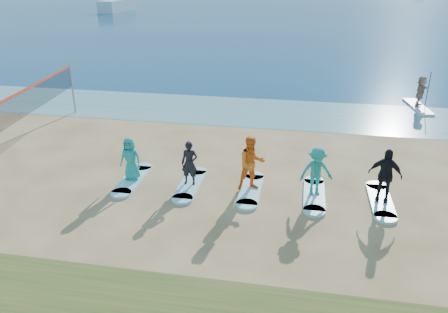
% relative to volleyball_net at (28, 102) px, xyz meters
% --- Properties ---
extents(ground, '(600.00, 600.00, 0.00)m').
position_rel_volleyball_net_xyz_m(ground, '(8.72, -4.30, -1.90)').
color(ground, tan).
rests_on(ground, ground).
extents(shallow_water, '(600.00, 600.00, 0.00)m').
position_rel_volleyball_net_xyz_m(shallow_water, '(8.72, 6.20, -1.90)').
color(shallow_water, teal).
rests_on(shallow_water, ground).
extents(volleyball_net, '(1.03, 9.04, 2.50)m').
position_rel_volleyball_net_xyz_m(volleyball_net, '(0.00, 0.00, 0.00)').
color(volleyball_net, gray).
rests_on(volleyball_net, ground).
extents(paddleboard, '(1.08, 3.07, 0.12)m').
position_rel_volleyball_net_xyz_m(paddleboard, '(17.46, 8.52, -1.84)').
color(paddleboard, silver).
rests_on(paddleboard, ground).
extents(paddleboarder, '(0.99, 1.57, 1.62)m').
position_rel_volleyball_net_xyz_m(paddleboarder, '(17.46, 8.52, -0.98)').
color(paddleboarder, tan).
rests_on(paddleboarder, paddleboard).
extents(boat_offshore_a, '(3.42, 8.44, 1.84)m').
position_rel_volleyball_net_xyz_m(boat_offshore_a, '(-20.08, 56.25, -1.90)').
color(boat_offshore_a, silver).
rests_on(boat_offshore_a, ground).
extents(surfboard_0, '(0.70, 2.20, 0.09)m').
position_rel_volleyball_net_xyz_m(surfboard_0, '(5.44, -2.56, -1.86)').
color(surfboard_0, '#A1EFF9').
rests_on(surfboard_0, ground).
extents(student_0, '(0.81, 0.57, 1.57)m').
position_rel_volleyball_net_xyz_m(student_0, '(5.44, -2.56, -1.03)').
color(student_0, teal).
rests_on(student_0, surfboard_0).
extents(surfboard_1, '(0.70, 2.20, 0.09)m').
position_rel_volleyball_net_xyz_m(surfboard_1, '(7.58, -2.56, -1.86)').
color(surfboard_1, '#A1EFF9').
rests_on(surfboard_1, ground).
extents(student_1, '(0.58, 0.39, 1.56)m').
position_rel_volleyball_net_xyz_m(student_1, '(7.58, -2.56, -1.03)').
color(student_1, black).
rests_on(student_1, surfboard_1).
extents(surfboard_2, '(0.70, 2.20, 0.09)m').
position_rel_volleyball_net_xyz_m(surfboard_2, '(9.72, -2.56, -1.86)').
color(surfboard_2, '#A1EFF9').
rests_on(surfboard_2, ground).
extents(student_2, '(1.13, 1.02, 1.90)m').
position_rel_volleyball_net_xyz_m(student_2, '(9.72, -2.56, -0.87)').
color(student_2, orange).
rests_on(student_2, surfboard_2).
extents(surfboard_3, '(0.70, 2.20, 0.09)m').
position_rel_volleyball_net_xyz_m(surfboard_3, '(11.86, -2.56, -1.86)').
color(surfboard_3, '#A1EFF9').
rests_on(surfboard_3, ground).
extents(student_3, '(1.21, 0.88, 1.68)m').
position_rel_volleyball_net_xyz_m(student_3, '(11.86, -2.56, -0.98)').
color(student_3, teal).
rests_on(student_3, surfboard_3).
extents(surfboard_4, '(0.70, 2.20, 0.09)m').
position_rel_volleyball_net_xyz_m(surfboard_4, '(14.00, -2.56, -1.86)').
color(surfboard_4, '#A1EFF9').
rests_on(surfboard_4, ground).
extents(student_4, '(1.12, 0.67, 1.79)m').
position_rel_volleyball_net_xyz_m(student_4, '(14.00, -2.56, -0.92)').
color(student_4, black).
rests_on(student_4, surfboard_4).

